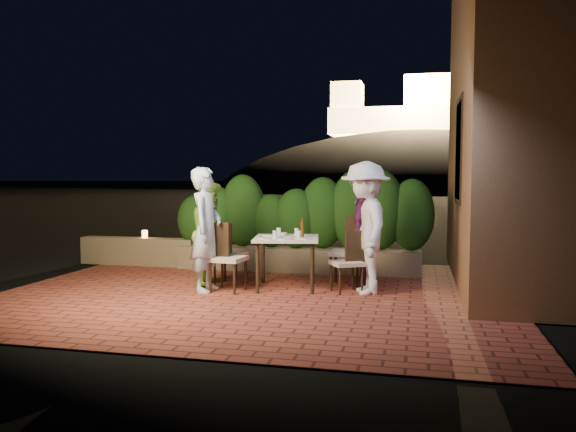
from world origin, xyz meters
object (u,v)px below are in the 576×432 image
(diner_blue, at_px, (206,230))
(parapet_lamp, at_px, (145,234))
(chair_left_front, at_px, (228,257))
(chair_right_back, at_px, (346,251))
(beer_bottle, at_px, (302,227))
(bowl, at_px, (282,234))
(diner_green, at_px, (211,233))
(diner_purple, at_px, (363,233))
(dining_table, at_px, (286,263))
(diner_white, at_px, (365,228))
(chair_right_front, at_px, (347,262))
(chair_left_back, at_px, (230,254))

(diner_blue, relative_size, parapet_lamp, 12.56)
(chair_left_front, xyz_separation_m, chair_right_back, (1.58, 0.80, 0.03))
(beer_bottle, distance_m, bowl, 0.39)
(diner_blue, xyz_separation_m, diner_green, (-0.14, 0.55, -0.10))
(diner_purple, bearing_deg, chair_right_back, -63.16)
(dining_table, height_order, chair_left_front, chair_left_front)
(bowl, xyz_separation_m, chair_right_back, (0.95, 0.18, -0.25))
(chair_left_front, height_order, diner_blue, diner_blue)
(dining_table, xyz_separation_m, diner_white, (1.15, -0.09, 0.54))
(chair_left_front, xyz_separation_m, chair_right_front, (1.65, 0.30, -0.05))
(diner_white, bearing_deg, diner_green, -110.78)
(diner_blue, bearing_deg, diner_purple, -66.91)
(beer_bottle, distance_m, diner_purple, 0.94)
(dining_table, height_order, diner_white, diner_white)
(beer_bottle, relative_size, diner_blue, 0.16)
(beer_bottle, height_order, chair_left_front, beer_bottle)
(bowl, height_order, diner_purple, diner_purple)
(dining_table, bearing_deg, chair_right_front, -5.25)
(dining_table, xyz_separation_m, diner_blue, (-1.06, -0.46, 0.50))
(diner_green, bearing_deg, parapet_lamp, 38.24)
(chair_right_back, bearing_deg, diner_green, 11.46)
(beer_bottle, bearing_deg, dining_table, -156.33)
(chair_left_front, relative_size, chair_left_back, 1.05)
(parapet_lamp, bearing_deg, dining_table, -26.59)
(bowl, bearing_deg, diner_purple, 12.45)
(chair_right_front, bearing_deg, diner_white, 147.92)
(bowl, height_order, diner_blue, diner_blue)
(chair_right_front, xyz_separation_m, diner_white, (0.26, -0.01, 0.49))
(diner_blue, relative_size, diner_white, 0.96)
(chair_right_back, xyz_separation_m, diner_green, (-2.02, -0.32, 0.26))
(chair_left_front, height_order, chair_right_back, chair_right_back)
(diner_white, bearing_deg, chair_left_back, -111.20)
(parapet_lamp, bearing_deg, chair_left_front, -39.93)
(bowl, distance_m, chair_right_back, 1.00)
(parapet_lamp, bearing_deg, beer_bottle, -23.66)
(beer_bottle, xyz_separation_m, chair_right_back, (0.61, 0.32, -0.37))
(dining_table, relative_size, diner_white, 0.50)
(dining_table, distance_m, chair_left_front, 0.86)
(chair_left_back, relative_size, diner_blue, 0.53)
(diner_white, bearing_deg, diner_blue, -96.83)
(bowl, relative_size, diner_green, 0.10)
(dining_table, height_order, bowl, bowl)
(chair_left_back, distance_m, chair_right_front, 1.78)
(dining_table, distance_m, chair_right_back, 0.93)
(chair_right_back, height_order, diner_green, diner_green)
(chair_left_back, bearing_deg, diner_white, 1.32)
(bowl, relative_size, diner_blue, 0.09)
(beer_bottle, distance_m, chair_left_back, 1.18)
(diner_purple, relative_size, parapet_lamp, 11.21)
(bowl, bearing_deg, chair_right_back, 10.55)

